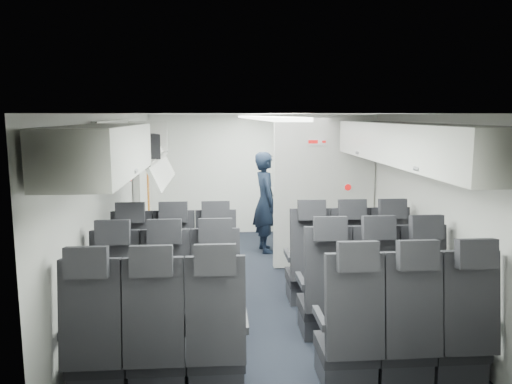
{
  "coord_description": "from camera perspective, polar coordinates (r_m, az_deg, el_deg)",
  "views": [
    {
      "loc": [
        -0.49,
        -5.97,
        2.14
      ],
      "look_at": [
        0.0,
        0.4,
        1.15
      ],
      "focal_mm": 35.0,
      "sensor_mm": 36.0,
      "label": 1
    }
  ],
  "objects": [
    {
      "name": "cabin_shell",
      "position": [
        6.08,
        0.29,
        -0.82
      ],
      "size": [
        3.41,
        6.01,
        2.16
      ],
      "color": "black",
      "rests_on": "ground"
    },
    {
      "name": "seat_row_front",
      "position": [
        5.73,
        0.73,
        -8.84
      ],
      "size": [
        3.33,
        0.56,
        1.24
      ],
      "color": "black",
      "rests_on": "cabin_shell"
    },
    {
      "name": "seat_row_mid",
      "position": [
        4.88,
        1.7,
        -12.03
      ],
      "size": [
        3.33,
        0.56,
        1.24
      ],
      "color": "black",
      "rests_on": "cabin_shell"
    },
    {
      "name": "seat_row_rear",
      "position": [
        4.06,
        3.12,
        -16.53
      ],
      "size": [
        3.33,
        0.56,
        1.24
      ],
      "color": "black",
      "rests_on": "cabin_shell"
    },
    {
      "name": "overhead_bin_left_rear",
      "position": [
        4.08,
        -17.29,
        4.47
      ],
      "size": [
        0.53,
        1.8,
        0.4
      ],
      "color": "silver",
      "rests_on": "cabin_shell"
    },
    {
      "name": "overhead_bin_left_front_open",
      "position": [
        5.81,
        -13.86,
        4.57
      ],
      "size": [
        0.64,
        1.7,
        0.72
      ],
      "color": "#9E9E93",
      "rests_on": "cabin_shell"
    },
    {
      "name": "overhead_bin_right_rear",
      "position": [
        4.41,
        21.09,
        4.57
      ],
      "size": [
        0.53,
        1.8,
        0.4
      ],
      "color": "silver",
      "rests_on": "cabin_shell"
    },
    {
      "name": "overhead_bin_right_front",
      "position": [
        6.03,
        13.94,
        5.89
      ],
      "size": [
        0.53,
        1.7,
        0.4
      ],
      "color": "silver",
      "rests_on": "cabin_shell"
    },
    {
      "name": "bulkhead_partition",
      "position": [
        7.01,
        7.75,
        -0.0
      ],
      "size": [
        1.4,
        0.15,
        2.13
      ],
      "color": "silver",
      "rests_on": "cabin_shell"
    },
    {
      "name": "galley_unit",
      "position": [
        8.89,
        4.95,
        1.08
      ],
      "size": [
        0.85,
        0.52,
        1.9
      ],
      "color": "#939399",
      "rests_on": "cabin_shell"
    },
    {
      "name": "boarding_door",
      "position": [
        7.7,
        -12.93,
        -0.27
      ],
      "size": [
        0.12,
        1.27,
        1.86
      ],
      "color": "silver",
      "rests_on": "cabin_shell"
    },
    {
      "name": "flight_attendant",
      "position": [
        7.81,
        1.08,
        -1.16
      ],
      "size": [
        0.47,
        0.63,
        1.58
      ],
      "primitive_type": "imported",
      "rotation": [
        0.0,
        0.0,
        1.73
      ],
      "color": "black",
      "rests_on": "ground"
    },
    {
      "name": "carry_on_bag",
      "position": [
        5.48,
        -13.47,
        5.07
      ],
      "size": [
        0.51,
        0.43,
        0.26
      ],
      "primitive_type": "cube",
      "rotation": [
        0.0,
        0.0,
        0.34
      ],
      "color": "black",
      "rests_on": "overhead_bin_left_front_open"
    },
    {
      "name": "papers",
      "position": [
        7.75,
        2.52,
        0.32
      ],
      "size": [
        0.2,
        0.05,
        0.14
      ],
      "primitive_type": "cube",
      "rotation": [
        0.0,
        0.0,
        0.17
      ],
      "color": "white",
      "rests_on": "flight_attendant"
    }
  ]
}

